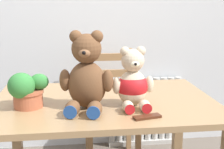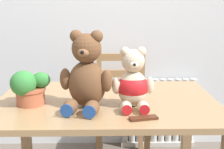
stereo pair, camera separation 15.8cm
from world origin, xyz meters
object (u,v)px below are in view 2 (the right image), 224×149
Objects in this scene: teddy_bear_left at (86,75)px; teddy_bear_right at (133,83)px; wooden_chair_behind at (121,108)px; potted_plant at (29,88)px; chocolate_bar at (144,118)px.

teddy_bear_left reaches higher than teddy_bear_right.
potted_plant reaches higher than wooden_chair_behind.
potted_plant is (-0.53, -0.85, 0.41)m from wooden_chair_behind.
teddy_bear_left is at bearing 146.66° from chocolate_bar.
teddy_bear_left reaches higher than wooden_chair_behind.
wooden_chair_behind is 4.64× the size of potted_plant.
teddy_bear_left is 1.99× the size of potted_plant.
potted_plant is at bearing 159.00° from chocolate_bar.
wooden_chair_behind is at bearing -90.88° from teddy_bear_right.
teddy_bear_left is at bearing 75.82° from wooden_chair_behind.
teddy_bear_left is 3.00× the size of chocolate_bar.
wooden_chair_behind is 1.04m from teddy_bear_left.
potted_plant is 1.50× the size of chocolate_bar.
wooden_chair_behind is at bearing 58.10° from potted_plant.
potted_plant is (-0.54, 0.04, -0.03)m from teddy_bear_right.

